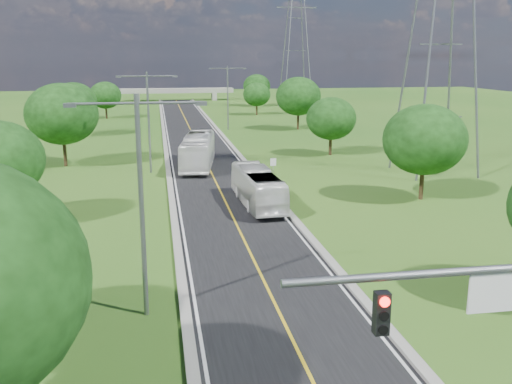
# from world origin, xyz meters

# --- Properties ---
(ground) EXTENTS (260.00, 260.00, 0.00)m
(ground) POSITION_xyz_m (0.00, 60.00, 0.00)
(ground) COLOR #275919
(ground) RESTS_ON ground
(road) EXTENTS (8.00, 150.00, 0.06)m
(road) POSITION_xyz_m (0.00, 66.00, 0.03)
(road) COLOR black
(road) RESTS_ON ground
(curb_left) EXTENTS (0.50, 150.00, 0.22)m
(curb_left) POSITION_xyz_m (-4.25, 66.00, 0.11)
(curb_left) COLOR gray
(curb_left) RESTS_ON ground
(curb_right) EXTENTS (0.50, 150.00, 0.22)m
(curb_right) POSITION_xyz_m (4.25, 66.00, 0.11)
(curb_right) COLOR gray
(curb_right) RESTS_ON ground
(speed_limit_sign) EXTENTS (0.55, 0.09, 2.40)m
(speed_limit_sign) POSITION_xyz_m (5.20, 37.98, 1.60)
(speed_limit_sign) COLOR slate
(speed_limit_sign) RESTS_ON ground
(overpass) EXTENTS (30.00, 3.00, 3.20)m
(overpass) POSITION_xyz_m (0.00, 140.00, 2.41)
(overpass) COLOR gray
(overpass) RESTS_ON ground
(streetlight_near_left) EXTENTS (5.90, 0.25, 10.00)m
(streetlight_near_left) POSITION_xyz_m (-6.00, 12.00, 5.94)
(streetlight_near_left) COLOR slate
(streetlight_near_left) RESTS_ON ground
(streetlight_mid_left) EXTENTS (5.90, 0.25, 10.00)m
(streetlight_mid_left) POSITION_xyz_m (-6.00, 45.00, 5.94)
(streetlight_mid_left) COLOR slate
(streetlight_mid_left) RESTS_ON ground
(streetlight_far_right) EXTENTS (5.90, 0.25, 10.00)m
(streetlight_far_right) POSITION_xyz_m (6.00, 78.00, 5.94)
(streetlight_far_right) COLOR slate
(streetlight_far_right) RESTS_ON ground
(power_tower_near) EXTENTS (9.00, 6.40, 28.00)m
(power_tower_near) POSITION_xyz_m (22.00, 40.00, 14.01)
(power_tower_near) COLOR slate
(power_tower_near) RESTS_ON ground
(power_tower_far) EXTENTS (9.00, 6.40, 28.00)m
(power_tower_far) POSITION_xyz_m (26.00, 115.00, 14.01)
(power_tower_far) COLOR slate
(power_tower_far) RESTS_ON ground
(tree_lc) EXTENTS (7.56, 7.56, 8.79)m
(tree_lc) POSITION_xyz_m (-15.00, 50.00, 5.58)
(tree_lc) COLOR black
(tree_lc) RESTS_ON ground
(tree_ld) EXTENTS (6.72, 6.72, 7.82)m
(tree_ld) POSITION_xyz_m (-17.00, 74.00, 4.95)
(tree_ld) COLOR black
(tree_ld) RESTS_ON ground
(tree_le) EXTENTS (5.88, 5.88, 6.84)m
(tree_le) POSITION_xyz_m (-14.50, 98.00, 4.33)
(tree_le) COLOR black
(tree_le) RESTS_ON ground
(tree_rb) EXTENTS (6.72, 6.72, 7.82)m
(tree_rb) POSITION_xyz_m (16.00, 30.00, 4.95)
(tree_rb) COLOR black
(tree_rb) RESTS_ON ground
(tree_rc) EXTENTS (5.88, 5.88, 6.84)m
(tree_rc) POSITION_xyz_m (15.00, 52.00, 4.33)
(tree_rc) COLOR black
(tree_rc) RESTS_ON ground
(tree_rd) EXTENTS (7.14, 7.14, 8.30)m
(tree_rd) POSITION_xyz_m (17.00, 76.00, 5.27)
(tree_rd) COLOR black
(tree_rd) RESTS_ON ground
(tree_re) EXTENTS (5.46, 5.46, 6.35)m
(tree_re) POSITION_xyz_m (14.50, 100.00, 4.02)
(tree_re) COLOR black
(tree_re) RESTS_ON ground
(tree_rf) EXTENTS (6.30, 6.30, 7.33)m
(tree_rf) POSITION_xyz_m (18.00, 120.00, 4.64)
(tree_rf) COLOR black
(tree_rf) RESTS_ON ground
(bus_outbound) EXTENTS (2.84, 10.42, 2.88)m
(bus_outbound) POSITION_xyz_m (2.38, 30.26, 1.50)
(bus_outbound) COLOR white
(bus_outbound) RESTS_ON road
(bus_inbound) EXTENTS (4.67, 12.60, 3.43)m
(bus_inbound) POSITION_xyz_m (-1.06, 46.90, 1.77)
(bus_inbound) COLOR white
(bus_inbound) RESTS_ON road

